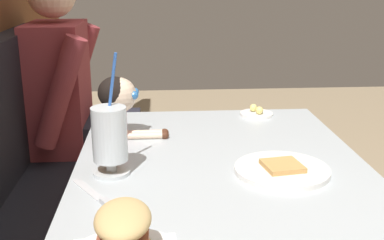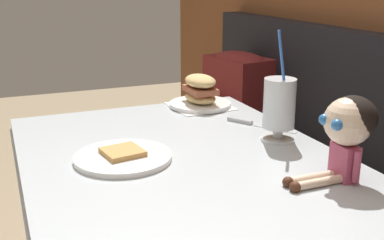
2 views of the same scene
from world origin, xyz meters
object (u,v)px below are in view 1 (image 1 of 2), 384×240
at_px(butter_knife, 105,202).
at_px(seated_doll, 119,99).
at_px(butter_saucer, 256,113).
at_px(toast_plate, 282,169).
at_px(diner_patron, 68,86).
at_px(milkshake_glass, 110,138).

height_order(butter_knife, seated_doll, seated_doll).
bearing_deg(seated_doll, butter_saucer, -65.36).
distance_m(butter_knife, seated_doll, 0.47).
bearing_deg(butter_knife, toast_plate, -71.75).
height_order(toast_plate, diner_patron, diner_patron).
bearing_deg(seated_doll, diner_patron, 21.46).
distance_m(seated_doll, diner_patron, 0.80).
height_order(butter_saucer, diner_patron, diner_patron).
bearing_deg(diner_patron, seated_doll, -158.54).
xyz_separation_m(toast_plate, seated_doll, (0.31, 0.44, 0.12)).
bearing_deg(seated_doll, toast_plate, -125.18).
height_order(milkshake_glass, butter_saucer, milkshake_glass).
bearing_deg(milkshake_glass, toast_plate, -92.77).
relative_size(toast_plate, butter_saucer, 2.08).
height_order(butter_saucer, seated_doll, seated_doll).
xyz_separation_m(butter_saucer, diner_patron, (0.51, 0.77, -0.01)).
distance_m(toast_plate, butter_knife, 0.47).
xyz_separation_m(toast_plate, butter_knife, (-0.15, 0.45, -0.00)).
relative_size(milkshake_glass, seated_doll, 1.45).
relative_size(butter_saucer, diner_patron, 0.15).
relative_size(milkshake_glass, butter_saucer, 2.63).
distance_m(toast_plate, butter_saucer, 0.53).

